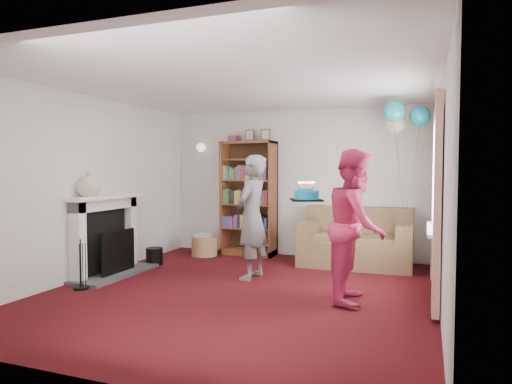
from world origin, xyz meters
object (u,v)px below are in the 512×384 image
at_px(person_striped, 252,217).
at_px(person_magenta, 356,225).
at_px(sofa, 356,244).
at_px(birthday_cake, 306,195).
at_px(bookcase, 249,199).

distance_m(person_striped, person_magenta, 1.58).
bearing_deg(person_magenta, person_striped, 67.29).
xyz_separation_m(sofa, person_magenta, (0.28, -1.94, 0.53)).
bearing_deg(birthday_cake, person_magenta, -3.50).
bearing_deg(sofa, birthday_cake, -100.20).
height_order(person_striped, person_magenta, person_magenta).
bearing_deg(bookcase, birthday_cake, -53.82).
xyz_separation_m(bookcase, sofa, (1.87, -0.23, -0.63)).
distance_m(sofa, person_striped, 1.90).
bearing_deg(sofa, person_striped, -131.97).
bearing_deg(birthday_cake, sofa, 80.77).
height_order(sofa, person_magenta, person_magenta).
xyz_separation_m(sofa, birthday_cake, (-0.31, -1.90, 0.86)).
bearing_deg(bookcase, person_magenta, -45.29).
bearing_deg(person_magenta, sofa, 6.08).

